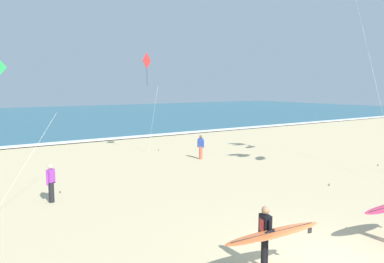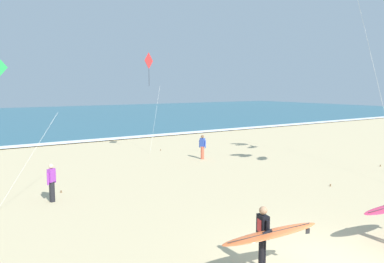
{
  "view_description": "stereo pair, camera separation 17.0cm",
  "coord_description": "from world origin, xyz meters",
  "px_view_note": "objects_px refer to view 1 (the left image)",
  "views": [
    {
      "loc": [
        -8.46,
        -5.79,
        4.7
      ],
      "look_at": [
        -0.15,
        6.44,
        2.95
      ],
      "focal_mm": 35.42,
      "sensor_mm": 36.0,
      "label": 1
    },
    {
      "loc": [
        -8.32,
        -5.88,
        4.7
      ],
      "look_at": [
        -0.15,
        6.44,
        2.95
      ],
      "focal_mm": 35.42,
      "sensor_mm": 36.0,
      "label": 2
    }
  ],
  "objects_px": {
    "kite_diamond_scarlet_near": "(147,65)",
    "bystander_blue_top": "(201,147)",
    "bystander_purple_top": "(51,183)",
    "surfer_lead": "(269,234)"
  },
  "relations": [
    {
      "from": "kite_diamond_scarlet_near",
      "to": "bystander_blue_top",
      "type": "bearing_deg",
      "value": -61.73
    },
    {
      "from": "kite_diamond_scarlet_near",
      "to": "bystander_purple_top",
      "type": "bearing_deg",
      "value": -137.7
    },
    {
      "from": "bystander_blue_top",
      "to": "bystander_purple_top",
      "type": "relative_size",
      "value": 1.0
    },
    {
      "from": "kite_diamond_scarlet_near",
      "to": "bystander_blue_top",
      "type": "height_order",
      "value": "kite_diamond_scarlet_near"
    },
    {
      "from": "bystander_blue_top",
      "to": "bystander_purple_top",
      "type": "distance_m",
      "value": 11.23
    },
    {
      "from": "bystander_blue_top",
      "to": "bystander_purple_top",
      "type": "height_order",
      "value": "same"
    },
    {
      "from": "surfer_lead",
      "to": "kite_diamond_scarlet_near",
      "type": "distance_m",
      "value": 18.58
    },
    {
      "from": "kite_diamond_scarlet_near",
      "to": "bystander_blue_top",
      "type": "xyz_separation_m",
      "value": [
        1.94,
        -3.61,
        -5.4
      ]
    },
    {
      "from": "kite_diamond_scarlet_near",
      "to": "bystander_purple_top",
      "type": "distance_m",
      "value": 12.7
    },
    {
      "from": "surfer_lead",
      "to": "bystander_blue_top",
      "type": "bearing_deg",
      "value": 60.85
    }
  ]
}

